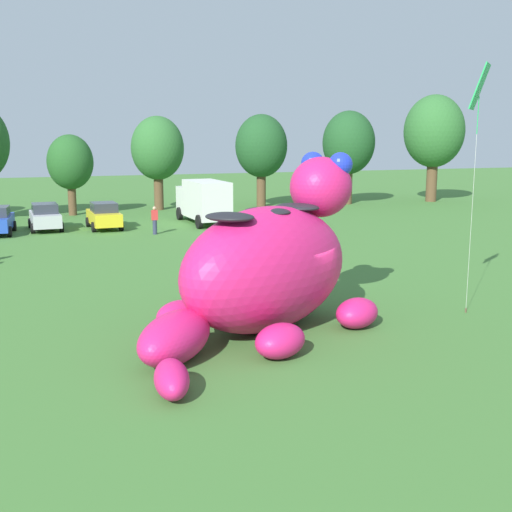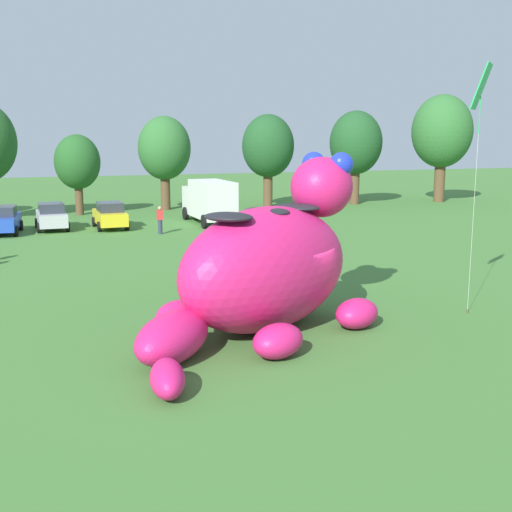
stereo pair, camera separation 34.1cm
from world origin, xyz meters
TOP-DOWN VIEW (x-y plane):
  - ground_plane at (0.00, 0.00)m, footprint 160.00×160.00m
  - giant_inflatable_creature at (-0.91, 0.03)m, footprint 8.92×8.90m
  - car_silver at (-6.67, 24.73)m, footprint 2.08×4.17m
  - car_yellow at (-3.07, 24.05)m, footprint 2.08×4.17m
  - box_truck at (3.66, 24.39)m, footprint 2.59×6.49m
  - tree_centre_left at (-4.45, 32.22)m, footprint 3.40×3.40m
  - tree_centre at (2.42, 33.57)m, footprint 4.21×4.21m
  - tree_centre_right at (10.96, 32.77)m, footprint 4.33×4.33m
  - tree_mid_right at (18.91, 32.43)m, footprint 4.53×4.53m
  - tree_right at (27.12, 31.80)m, footprint 5.37×5.37m
  - spectator_mid_field at (1.17, 9.26)m, footprint 0.38×0.26m
  - spectator_wandering at (-0.44, 20.61)m, footprint 0.38×0.26m
  - tethered_flying_kite at (6.16, -0.54)m, footprint 1.13×1.13m

SIDE VIEW (x-z plane):
  - ground_plane at x=0.00m, z-range 0.00..0.00m
  - spectator_mid_field at x=1.17m, z-range 0.00..1.71m
  - spectator_wandering at x=-0.44m, z-range 0.00..1.71m
  - car_silver at x=-6.67m, z-range 0.00..1.72m
  - car_yellow at x=-3.07m, z-range 0.00..1.72m
  - box_truck at x=3.66m, z-range 0.13..3.08m
  - giant_inflatable_creature at x=-0.91m, z-range -0.73..4.69m
  - tree_centre_left at x=-4.45m, z-range 0.93..6.96m
  - tree_centre at x=2.42m, z-range 1.15..8.63m
  - tree_centre_right at x=10.96m, z-range 1.18..8.86m
  - tree_mid_right at x=18.91m, z-range 1.24..9.29m
  - tree_right at x=27.12m, z-range 1.47..11.00m
  - tethered_flying_kite at x=6.16m, z-range 3.26..11.49m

